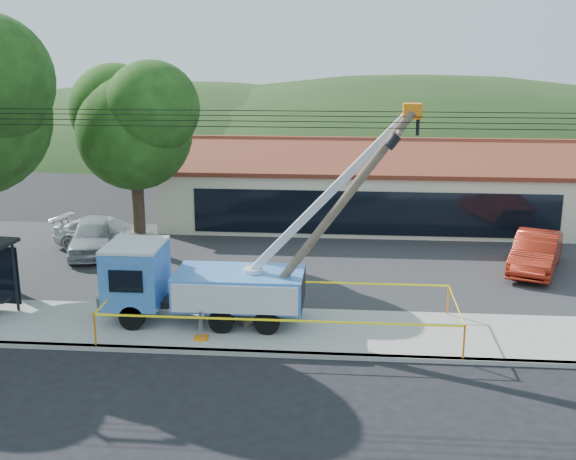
% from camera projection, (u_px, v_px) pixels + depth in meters
% --- Properties ---
extents(ground, '(120.00, 120.00, 0.00)m').
position_uv_depth(ground, '(251.00, 386.00, 20.93)').
color(ground, black).
rests_on(ground, ground).
extents(curb, '(60.00, 0.25, 0.15)m').
position_uv_depth(curb, '(260.00, 353.00, 22.94)').
color(curb, gray).
rests_on(curb, ground).
extents(sidewalk, '(60.00, 4.00, 0.15)m').
position_uv_depth(sidewalk, '(267.00, 330.00, 24.77)').
color(sidewalk, gray).
rests_on(sidewalk, ground).
extents(parking_lot, '(60.00, 12.00, 0.10)m').
position_uv_depth(parking_lot, '(287.00, 262.00, 32.48)').
color(parking_lot, '#28282B').
rests_on(parking_lot, ground).
extents(strip_mall, '(22.50, 8.53, 4.67)m').
position_uv_depth(strip_mall, '(372.00, 188.00, 39.38)').
color(strip_mall, beige).
rests_on(strip_mall, ground).
extents(tree_lot, '(6.30, 5.60, 8.94)m').
position_uv_depth(tree_lot, '(134.00, 121.00, 32.44)').
color(tree_lot, '#332316').
rests_on(tree_lot, ground).
extents(hill_west, '(78.40, 56.00, 28.00)m').
position_uv_depth(hill_west, '(179.00, 136.00, 75.14)').
color(hill_west, '#1B3112').
rests_on(hill_west, ground).
extents(hill_center, '(89.60, 64.00, 32.00)m').
position_uv_depth(hill_center, '(421.00, 139.00, 73.11)').
color(hill_center, '#1B3112').
rests_on(hill_center, ground).
extents(utility_truck, '(10.69, 3.71, 7.65)m').
position_uv_depth(utility_truck, '(200.00, 281.00, 25.11)').
color(utility_truck, black).
rests_on(utility_truck, ground).
extents(leaning_pole, '(5.65, 1.67, 7.58)m').
position_uv_depth(leaning_pole, '(334.00, 213.00, 23.72)').
color(leaning_pole, brown).
rests_on(leaning_pole, ground).
extents(caution_tape, '(11.77, 3.84, 1.11)m').
position_uv_depth(caution_tape, '(281.00, 306.00, 24.49)').
color(caution_tape, orange).
rests_on(caution_tape, ground).
extents(car_silver, '(3.02, 5.19, 1.66)m').
position_uv_depth(car_silver, '(95.00, 255.00, 33.68)').
color(car_silver, '#B2B4B9').
rests_on(car_silver, ground).
extents(car_red, '(3.38, 5.29, 1.65)m').
position_uv_depth(car_red, '(534.00, 273.00, 31.11)').
color(car_red, '#A22010').
rests_on(car_red, ground).
extents(car_white, '(5.45, 3.15, 1.48)m').
position_uv_depth(car_white, '(108.00, 251.00, 34.38)').
color(car_white, silver).
rests_on(car_white, ground).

